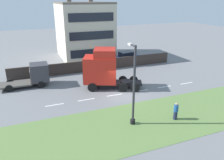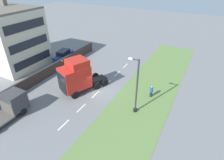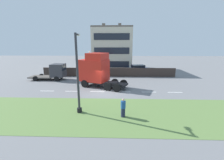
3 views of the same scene
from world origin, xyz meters
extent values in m
plane|color=slate|center=(0.00, 0.00, 0.00)|extent=(120.00, 120.00, 0.00)
cube|color=#607F42|center=(-6.00, 0.00, 0.01)|extent=(7.00, 44.00, 0.01)
cube|color=white|center=(0.00, -8.70, 0.00)|extent=(0.16, 1.80, 0.00)
cube|color=white|center=(0.00, -5.50, 0.00)|extent=(0.16, 1.80, 0.00)
cube|color=white|center=(0.00, -2.30, 0.00)|extent=(0.16, 1.80, 0.00)
cube|color=white|center=(0.00, 0.90, 0.00)|extent=(0.16, 1.80, 0.00)
cube|color=white|center=(0.00, 4.10, 0.00)|extent=(0.16, 1.80, 0.00)
cube|color=white|center=(0.00, 7.30, 0.00)|extent=(0.16, 1.80, 0.00)
cube|color=#382D28|center=(9.00, 0.00, 0.80)|extent=(0.25, 24.00, 1.61)
cube|color=beige|center=(17.44, -0.43, 4.52)|extent=(9.94, 8.24, 9.03)
cube|color=#1E232D|center=(12.43, -0.43, 1.81)|extent=(0.08, 7.01, 1.26)
cube|color=#1E232D|center=(12.43, -0.43, 4.52)|extent=(0.08, 7.01, 1.26)
cube|color=#1E232D|center=(12.43, -0.43, 7.23)|extent=(0.08, 7.01, 1.26)
cube|color=#665B51|center=(18.44, -2.08, 9.88)|extent=(0.70, 0.70, 1.10)
cube|color=black|center=(1.98, 0.28, 0.67)|extent=(3.86, 6.60, 0.24)
cube|color=red|center=(2.56, 1.64, 2.26)|extent=(3.74, 4.32, 2.94)
cube|color=black|center=(3.28, 3.34, 1.61)|extent=(2.00, 0.90, 1.65)
cube|color=black|center=(3.28, 3.34, 2.91)|extent=(2.11, 0.95, 0.94)
cube|color=red|center=(2.35, 1.15, 4.18)|extent=(3.13, 3.10, 0.90)
sphere|color=orange|center=(3.63, 2.37, 4.70)|extent=(0.14, 0.14, 0.14)
cylinder|color=black|center=(1.40, -1.08, 0.85)|extent=(1.82, 1.82, 0.12)
cylinder|color=black|center=(1.82, 2.86, 0.52)|extent=(0.70, 1.08, 1.04)
cylinder|color=black|center=(3.96, 1.95, 0.52)|extent=(0.70, 1.08, 1.04)
cylinder|color=black|center=(0.46, -0.32, 0.52)|extent=(0.70, 1.08, 1.04)
cylinder|color=black|center=(2.60, -1.23, 0.52)|extent=(0.70, 1.08, 1.04)
cylinder|color=black|center=(-0.05, -1.53, 0.52)|extent=(0.70, 1.08, 1.04)
cylinder|color=black|center=(2.09, -2.44, 0.52)|extent=(0.70, 1.08, 1.04)
cube|color=#333338|center=(6.09, 8.10, 1.61)|extent=(2.14, 2.05, 2.06)
cube|color=black|center=(6.07, 7.07, 2.02)|extent=(1.86, 0.07, 0.74)
cube|color=#4C4742|center=(6.10, 9.16, 1.30)|extent=(2.11, 0.13, 1.44)
cylinder|color=black|center=(7.06, 8.09, 0.40)|extent=(0.25, 0.80, 0.80)
cylinder|color=black|center=(5.11, 8.11, 0.40)|extent=(0.25, 0.80, 0.80)
cube|color=navy|center=(10.72, -5.45, 0.77)|extent=(2.46, 4.51, 1.00)
cube|color=black|center=(10.74, -5.56, 1.60)|extent=(1.88, 2.57, 0.67)
cylinder|color=black|center=(9.66, -4.22, 0.32)|extent=(0.30, 0.66, 0.64)
cylinder|color=black|center=(11.32, -3.94, 0.32)|extent=(0.30, 0.66, 0.64)
cylinder|color=black|center=(10.12, -6.96, 0.32)|extent=(0.30, 0.66, 0.64)
cylinder|color=black|center=(11.78, -6.68, 0.32)|extent=(0.30, 0.66, 0.64)
cylinder|color=black|center=(-5.91, 1.70, 0.20)|extent=(0.42, 0.42, 0.40)
cylinder|color=#2D2D33|center=(-5.91, 1.70, 3.32)|extent=(0.19, 0.19, 6.63)
cylinder|color=#2D2D33|center=(-5.46, 1.70, 6.53)|extent=(0.90, 0.13, 0.13)
cube|color=silver|center=(-5.01, 1.70, 6.53)|extent=(0.44, 0.20, 0.16)
cylinder|color=#1E233D|center=(-6.61, -2.05, 0.38)|extent=(0.34, 0.34, 0.76)
cylinder|color=#1E4C8C|center=(-6.61, -2.05, 1.06)|extent=(0.39, 0.39, 0.60)
sphere|color=tan|center=(-6.61, -2.05, 1.46)|extent=(0.21, 0.21, 0.21)
camera|label=1|loc=(-20.00, 9.13, 9.82)|focal=35.00mm
camera|label=2|loc=(-11.43, 17.88, 14.29)|focal=30.00mm
camera|label=3|loc=(-17.81, -1.53, 5.76)|focal=24.00mm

